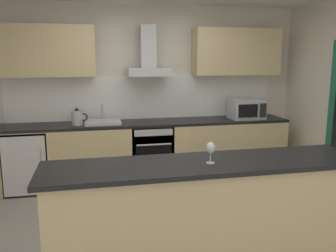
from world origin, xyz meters
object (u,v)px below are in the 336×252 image
Objects in this scene: oven at (150,151)px; sink at (103,122)px; range_hood at (148,60)px; wine_glass at (211,149)px; kettle at (77,118)px; refrigerator at (28,161)px; microwave at (247,109)px.

oven is 1.60× the size of sink.
oven is at bearing -90.00° from range_hood.
wine_glass is (0.11, -2.35, 0.62)m from oven.
kettle reaches higher than oven.
refrigerator is 1.70× the size of microwave.
range_hood reaches higher than wine_glass.
oven is 2.43m from wine_glass.
microwave is at bearing -1.03° from sink.
refrigerator is 4.78× the size of wine_glass.
range_hood reaches higher than kettle.
refrigerator is at bearing -179.91° from oven.
microwave reaches higher than refrigerator.
oven is at bearing 178.93° from microwave.
oven reaches higher than refrigerator.
sink is at bearing 178.97° from microwave.
range_hood reaches higher than oven.
oven is 0.82m from sink.
microwave reaches higher than oven.
microwave is 2.18m from sink.
sink reaches higher than refrigerator.
kettle is 1.30m from range_hood.
kettle is (-1.03, -0.03, 0.55)m from oven.
microwave is 2.52m from kettle.
kettle is (-2.52, -0.01, -0.04)m from microwave.
wine_glass is at bearing -71.65° from sink.
microwave reaches higher than wine_glass.
refrigerator is at bearing -175.59° from range_hood.
oven is at bearing -0.93° from sink.
wine_glass is (0.11, -2.48, -0.70)m from range_hood.
microwave is at bearing -0.45° from refrigerator.
refrigerator is 1.70× the size of sink.
sink reaches higher than oven.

